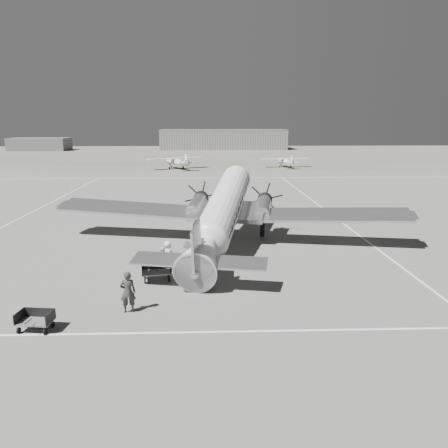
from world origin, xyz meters
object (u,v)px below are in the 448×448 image
Objects in this scene: hangar_main at (223,139)px; passenger at (168,254)px; baggage_cart_near at (157,272)px; ramp_agent at (163,260)px; light_plane_right at (285,162)px; light_plane_left at (177,163)px; shed_secondary at (40,144)px; baggage_cart_far at (35,321)px; dc3_airliner at (223,212)px; ground_crew at (128,292)px.

passenger is at bearing -93.49° from hangar_main.
baggage_cart_near is 1.12× the size of ramp_agent.
ramp_agent is at bearing -114.32° from light_plane_right.
light_plane_left is at bearing -99.71° from hangar_main.
shed_secondary reaches higher than light_plane_left.
dc3_airliner is at bearing 62.93° from baggage_cart_far.
dc3_airliner is 15.96× the size of passenger.
baggage_cart_near is (3.18, -61.65, -0.72)m from light_plane_left.
shed_secondary is 1.53× the size of light_plane_left.
baggage_cart_near is 1.04× the size of passenger.
baggage_cart_near is 1.38m from ramp_agent.
ramp_agent is (0.26, 1.32, 0.29)m from baggage_cart_near.
passenger is at bearing -117.89° from dc3_airliner.
passenger is at bearing -114.40° from light_plane_right.
light_plane_right reaches higher than ground_crew.
hangar_main reaches higher than light_plane_left.
light_plane_left is at bearing -97.20° from ground_crew.
dc3_airliner is 6.79m from ramp_agent.
baggage_cart_far is at bearing 175.06° from ramp_agent.
passenger is at bearing 16.95° from ramp_agent.
hangar_main is 23.60× the size of baggage_cart_near.
light_plane_right is at bearing 11.93° from ramp_agent.
light_plane_left reaches higher than ground_crew.
dc3_airliner is (55.94, -115.83, 0.59)m from shed_secondary.
light_plane_right is (14.49, 57.35, -1.56)m from dc3_airliner.
ground_crew is 1.28× the size of ramp_agent.
ground_crew is at bearing 146.30° from passenger.
shed_secondary is 137.02m from baggage_cart_far.
light_plane_left is (-7.21, 54.98, -1.37)m from dc3_airliner.
baggage_cart_near is at bearing -109.93° from dc3_airliner.
passenger is (1.30, 6.56, -0.17)m from ground_crew.
passenger is (-18.07, -61.76, -0.18)m from light_plane_right.
shed_secondary is at bearing -77.29° from ground_crew.
hangar_main is at bearing -103.11° from ground_crew.
light_plane_left is 65.98m from ground_crew.
dc3_airliner is 15.51m from baggage_cart_far.
dc3_airliner is at bearing -64.22° from shed_secondary.
hangar_main is 1.54× the size of dc3_airliner.
ramp_agent is at bearing 146.27° from passenger.
shed_secondary reaches higher than light_plane_right.
light_plane_left is 1.18× the size of light_plane_right.
hangar_main is at bearing 99.29° from dc3_airliner.
shed_secondary is 77.97m from light_plane_left.
hangar_main is 120.90m from dc3_airliner.
hangar_main is at bearing 24.61° from ramp_agent.
baggage_cart_near is at bearing -93.63° from hangar_main.
shed_secondary is 11.29× the size of ramp_agent.
baggage_cart_near is 1.15× the size of baggage_cart_far.
shed_secondary is 11.65× the size of baggage_cart_far.
baggage_cart_near is 0.87× the size of ground_crew.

